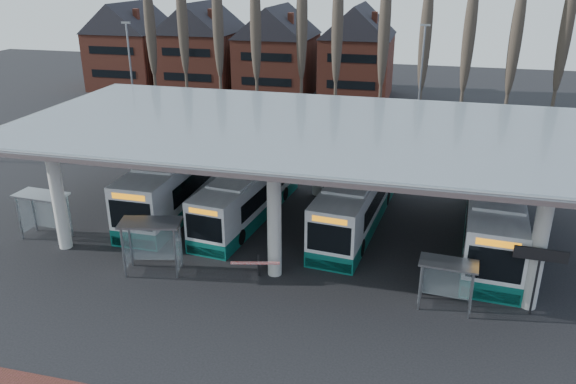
% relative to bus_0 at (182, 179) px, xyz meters
% --- Properties ---
extents(ground, '(140.00, 140.00, 0.00)m').
position_rel_bus_0_xyz_m(ground, '(8.19, -9.79, -1.71)').
color(ground, black).
rests_on(ground, ground).
extents(station_canopy, '(32.00, 16.00, 6.34)m').
position_rel_bus_0_xyz_m(station_canopy, '(8.19, -1.79, 3.97)').
color(station_canopy, silver).
rests_on(station_canopy, ground).
extents(poplar_row, '(45.10, 1.10, 14.50)m').
position_rel_bus_0_xyz_m(poplar_row, '(8.19, 23.21, 7.06)').
color(poplar_row, '#473D33').
rests_on(poplar_row, ground).
extents(townhouse_row, '(36.80, 10.30, 12.25)m').
position_rel_bus_0_xyz_m(townhouse_row, '(-7.56, 34.21, 4.23)').
color(townhouse_row, brown).
rests_on(townhouse_row, ground).
extents(lamp_post_a, '(0.80, 0.16, 10.17)m').
position_rel_bus_0_xyz_m(lamp_post_a, '(-9.81, 12.21, 3.62)').
color(lamp_post_a, slate).
rests_on(lamp_post_a, ground).
extents(lamp_post_b, '(0.80, 0.16, 10.17)m').
position_rel_bus_0_xyz_m(lamp_post_b, '(14.19, 16.21, 3.62)').
color(lamp_post_b, slate).
rests_on(lamp_post_b, ground).
extents(bus_0, '(2.85, 13.08, 3.63)m').
position_rel_bus_0_xyz_m(bus_0, '(0.00, 0.00, 0.00)').
color(bus_0, white).
rests_on(bus_0, ground).
extents(bus_1, '(3.65, 11.44, 3.12)m').
position_rel_bus_0_xyz_m(bus_1, '(4.80, -0.90, -0.24)').
color(bus_1, white).
rests_on(bus_1, ground).
extents(bus_2, '(3.80, 12.30, 3.36)m').
position_rel_bus_0_xyz_m(bus_2, '(11.38, -0.33, -0.13)').
color(bus_2, white).
rests_on(bus_2, ground).
extents(bus_3, '(3.70, 13.04, 3.58)m').
position_rel_bus_0_xyz_m(bus_3, '(18.99, -0.90, -0.02)').
color(bus_3, white).
rests_on(bus_3, ground).
extents(shelter_0, '(2.98, 1.63, 2.69)m').
position_rel_bus_0_xyz_m(shelter_0, '(-5.49, -6.39, 0.25)').
color(shelter_0, gray).
rests_on(shelter_0, ground).
extents(shelter_1, '(3.26, 2.13, 2.79)m').
position_rel_bus_0_xyz_m(shelter_1, '(2.16, -8.41, 0.32)').
color(shelter_1, gray).
rests_on(shelter_1, ground).
extents(shelter_2, '(2.63, 1.46, 2.36)m').
position_rel_bus_0_xyz_m(shelter_2, '(16.47, -8.22, 0.00)').
color(shelter_2, gray).
rests_on(shelter_2, ground).
extents(info_sign_0, '(2.21, 0.23, 3.28)m').
position_rel_bus_0_xyz_m(info_sign_0, '(20.20, -7.91, 1.04)').
color(info_sign_0, black).
rests_on(info_sign_0, ground).
extents(barrier, '(2.36, 0.91, 1.20)m').
position_rel_bus_0_xyz_m(barrier, '(7.47, -8.10, -0.78)').
color(barrier, black).
rests_on(barrier, ground).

